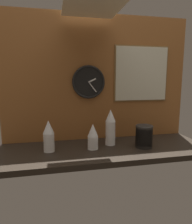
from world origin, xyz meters
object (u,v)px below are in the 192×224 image
cup_stack_center_right (110,127)px  menu_board (141,74)px  wall_clock (89,82)px  cup_stack_center (93,136)px  bowl_stack_right (144,136)px  cup_stack_left (49,136)px

cup_stack_center_right → menu_board: (0.33, 0.18, 0.42)m
cup_stack_center_right → wall_clock: (-0.14, 0.17, 0.35)m
cup_stack_center → cup_stack_center_right: 0.18m
bowl_stack_right → menu_board: bearing=72.1°
menu_board → cup_stack_center: bearing=-152.6°
cup_stack_left → cup_stack_center_right: cup_stack_center_right is taller
bowl_stack_right → wall_clock: (-0.38, 0.29, 0.41)m
cup_stack_center → wall_clock: wall_clock is taller
cup_stack_center_right → cup_stack_center: bearing=-155.5°
cup_stack_center → bowl_stack_right: (0.39, -0.04, -0.01)m
cup_stack_center → cup_stack_center_right: (0.16, 0.07, 0.05)m
cup_stack_center_right → bowl_stack_right: size_ratio=1.65×
cup_stack_center → wall_clock: 0.47m
cup_stack_left → bowl_stack_right: 0.72m
bowl_stack_right → menu_board: (0.10, 0.30, 0.48)m
cup_stack_center → menu_board: 0.72m
cup_stack_center → bowl_stack_right: 0.39m
bowl_stack_right → wall_clock: bearing=142.9°
cup_stack_left → cup_stack_center: (0.32, -0.02, -0.02)m
menu_board → bowl_stack_right: bearing=-107.9°
cup_stack_center → menu_board: size_ratio=0.38×
cup_stack_center_right → bowl_stack_right: 0.27m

